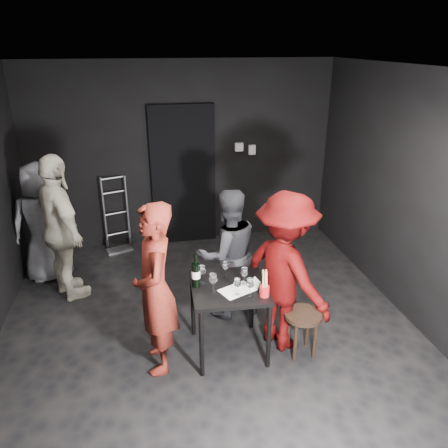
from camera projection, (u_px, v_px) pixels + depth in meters
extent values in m
cube|color=black|center=(210.00, 333.00, 4.72)|extent=(4.50, 5.00, 0.02)
cube|color=silver|center=(206.00, 69.00, 3.67)|extent=(4.50, 5.00, 0.02)
cube|color=black|center=(182.00, 155.00, 6.46)|extent=(4.50, 0.04, 2.70)
cube|color=black|center=(297.00, 425.00, 1.94)|extent=(4.50, 0.04, 2.70)
cube|color=black|center=(420.00, 202.00, 4.59)|extent=(0.04, 5.00, 2.70)
cube|color=black|center=(183.00, 176.00, 6.52)|extent=(0.95, 0.10, 2.10)
cube|color=#B7B7B2|center=(239.00, 147.00, 6.52)|extent=(0.12, 0.06, 0.12)
cube|color=#B7B7B2|center=(252.00, 150.00, 6.58)|extent=(0.10, 0.06, 0.14)
cylinder|color=#B2B2B7|center=(104.00, 214.00, 6.43)|extent=(0.03, 0.03, 1.12)
cylinder|color=#B2B2B7|center=(128.00, 212.00, 6.48)|extent=(0.03, 0.03, 1.12)
cube|color=#B2B2B7|center=(119.00, 250.00, 6.57)|extent=(0.37, 0.21, 0.03)
cylinder|color=black|center=(108.00, 243.00, 6.64)|extent=(0.04, 0.16, 0.16)
cylinder|color=black|center=(130.00, 241.00, 6.70)|extent=(0.04, 0.16, 0.16)
cube|color=black|center=(229.00, 288.00, 4.20)|extent=(0.72, 0.72, 0.04)
cylinder|color=black|center=(202.00, 344.00, 4.00)|extent=(0.04, 0.04, 0.71)
cylinder|color=black|center=(269.00, 336.00, 4.11)|extent=(0.04, 0.04, 0.71)
cylinder|color=black|center=(193.00, 306.00, 4.58)|extent=(0.04, 0.04, 0.71)
cylinder|color=black|center=(252.00, 299.00, 4.69)|extent=(0.04, 0.04, 0.71)
cylinder|color=black|center=(303.00, 315.00, 4.26)|extent=(0.37, 0.37, 0.04)
cylinder|color=black|center=(307.00, 328.00, 4.46)|extent=(0.04, 0.04, 0.41)
cylinder|color=black|center=(289.00, 331.00, 4.43)|extent=(0.04, 0.04, 0.41)
cylinder|color=black|center=(295.00, 343.00, 4.24)|extent=(0.04, 0.04, 0.41)
cylinder|color=black|center=(315.00, 341.00, 4.28)|extent=(0.04, 0.04, 0.41)
imported|color=maroon|center=(155.00, 281.00, 3.93)|extent=(0.46, 0.69, 1.86)
imported|color=#262629|center=(228.00, 254.00, 4.81)|extent=(0.79, 0.54, 1.50)
imported|color=#3C0404|center=(286.00, 265.00, 4.24)|extent=(1.04, 1.29, 1.81)
imported|color=silver|center=(59.00, 216.00, 5.02)|extent=(1.13, 1.37, 2.11)
imported|color=slate|center=(43.00, 220.00, 5.51)|extent=(0.83, 0.47, 1.65)
cube|color=white|center=(237.00, 290.00, 4.11)|extent=(0.37, 0.32, 0.00)
cylinder|color=black|center=(196.00, 275.00, 4.14)|extent=(0.08, 0.08, 0.24)
cylinder|color=black|center=(195.00, 259.00, 4.07)|extent=(0.03, 0.03, 0.10)
cylinder|color=white|center=(196.00, 274.00, 4.13)|extent=(0.08, 0.08, 0.08)
cylinder|color=#AC1518|center=(264.00, 291.00, 4.00)|extent=(0.09, 0.09, 0.10)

